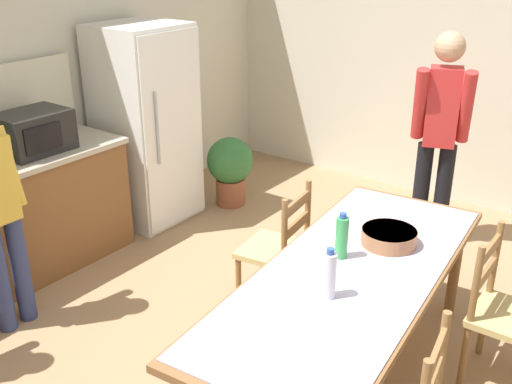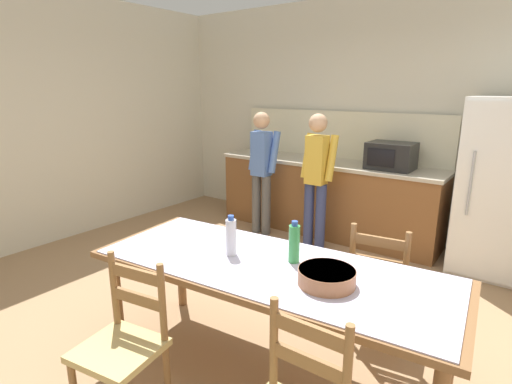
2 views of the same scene
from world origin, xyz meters
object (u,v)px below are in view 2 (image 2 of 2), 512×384
object	(u,v)px
dining_table	(269,275)
bottle_off_centre	(294,243)
microwave	(391,156)
refrigerator	(500,188)
chair_side_near_left	(124,344)
chair_side_far_right	(379,283)
bottle_near_centre	(231,237)
person_at_counter	(316,175)
person_at_sink	(262,167)
serving_bowl	(327,276)

from	to	relation	value
dining_table	bottle_off_centre	bearing A→B (deg)	49.05
bottle_off_centre	microwave	bearing A→B (deg)	95.14
refrigerator	bottle_off_centre	world-z (taller)	refrigerator
refrigerator	chair_side_near_left	xyz separation A→B (m)	(-1.42, -3.33, -0.43)
microwave	chair_side_far_right	distance (m)	1.99
bottle_near_centre	chair_side_far_right	bearing A→B (deg)	47.64
bottle_off_centre	person_at_counter	size ratio (longest dim) A/B	0.17
dining_table	chair_side_near_left	xyz separation A→B (m)	(-0.45, -0.77, -0.24)
person_at_sink	refrigerator	bearing A→B (deg)	-79.17
chair_side_near_left	person_at_counter	size ratio (longest dim) A/B	0.59
serving_bowl	person_at_counter	size ratio (longest dim) A/B	0.21
chair_side_far_right	person_at_counter	xyz separation A→B (m)	(-1.21, 1.28, 0.43)
refrigerator	dining_table	size ratio (longest dim) A/B	0.74
refrigerator	person_at_sink	size ratio (longest dim) A/B	1.13
microwave	refrigerator	bearing A→B (deg)	-0.99
dining_table	bottle_near_centre	xyz separation A→B (m)	(-0.28, -0.03, 0.20)
bottle_off_centre	chair_side_near_left	xyz separation A→B (m)	(-0.55, -0.89, -0.44)
bottle_near_centre	microwave	bearing A→B (deg)	86.34
chair_side_far_right	person_at_counter	size ratio (longest dim) A/B	0.59
microwave	person_at_sink	distance (m)	1.52
dining_table	person_at_sink	xyz separation A→B (m)	(-1.54, 2.08, 0.18)
microwave	person_at_counter	size ratio (longest dim) A/B	0.32
microwave	person_at_counter	xyz separation A→B (m)	(-0.65, -0.52, -0.21)
microwave	chair_side_near_left	xyz separation A→B (m)	(-0.33, -3.35, -0.64)
serving_bowl	chair_side_far_right	world-z (taller)	chair_side_far_right
person_at_sink	person_at_counter	xyz separation A→B (m)	(0.77, -0.02, 0.01)
dining_table	person_at_counter	bearing A→B (deg)	110.51
bottle_off_centre	chair_side_far_right	size ratio (longest dim) A/B	0.30
refrigerator	dining_table	xyz separation A→B (m)	(-0.97, -2.56, -0.19)
refrigerator	bottle_off_centre	bearing A→B (deg)	-109.59
refrigerator	bottle_near_centre	world-z (taller)	refrigerator
chair_side_far_right	person_at_counter	world-z (taller)	person_at_counter
dining_table	chair_side_near_left	distance (m)	0.93
bottle_near_centre	person_at_counter	size ratio (longest dim) A/B	0.17
bottle_near_centre	chair_side_near_left	bearing A→B (deg)	-102.23
bottle_off_centre	chair_side_near_left	world-z (taller)	bottle_off_centre
microwave	dining_table	size ratio (longest dim) A/B	0.21
bottle_near_centre	refrigerator	bearing A→B (deg)	64.09
microwave	person_at_sink	bearing A→B (deg)	-160.68
serving_bowl	chair_side_far_right	size ratio (longest dim) A/B	0.35
refrigerator	person_at_counter	world-z (taller)	refrigerator
bottle_near_centre	chair_side_near_left	distance (m)	0.88
dining_table	bottle_off_centre	size ratio (longest dim) A/B	8.72
microwave	bottle_off_centre	world-z (taller)	microwave
bottle_off_centre	dining_table	bearing A→B (deg)	-130.95
refrigerator	chair_side_near_left	world-z (taller)	refrigerator
dining_table	chair_side_far_right	xyz separation A→B (m)	(0.45, 0.77, -0.24)
bottle_off_centre	person_at_counter	bearing A→B (deg)	114.25
refrigerator	person_at_counter	size ratio (longest dim) A/B	1.12
chair_side_far_right	microwave	bearing A→B (deg)	-80.61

